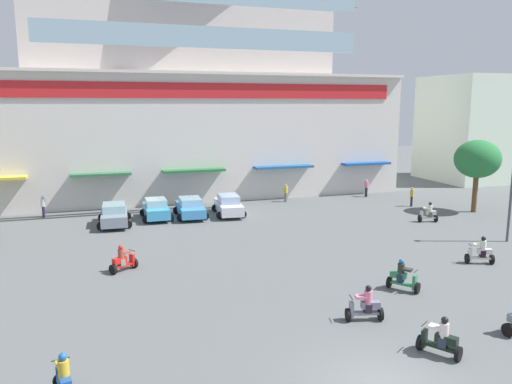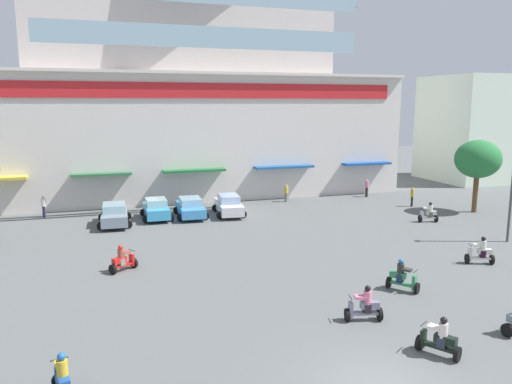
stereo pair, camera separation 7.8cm
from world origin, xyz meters
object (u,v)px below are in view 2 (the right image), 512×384
Objects in this scene: parked_car_1 at (156,209)px; scooter_rider_0 at (429,214)px; scooter_rider_5 at (365,306)px; pedestrian_0 at (367,187)px; scooter_rider_2 at (480,253)px; scooter_rider_8 at (402,278)px; parked_car_0 at (115,214)px; pedestrian_2 at (286,192)px; scooter_rider_4 at (63,380)px; scooter_rider_6 at (123,260)px; scooter_rider_1 at (439,340)px; plaza_tree_1 at (478,159)px; parked_car_2 at (191,207)px; parked_car_3 at (229,205)px; pedestrian_1 at (43,205)px; pedestrian_3 at (412,195)px.

scooter_rider_0 is at bearing -20.35° from parked_car_1.
pedestrian_0 is (13.87, 23.86, 0.32)m from scooter_rider_5.
scooter_rider_8 is at bearing -161.56° from scooter_rider_2.
parked_car_0 is 2.86× the size of pedestrian_2.
scooter_rider_4 is 31.09m from pedestrian_2.
scooter_rider_6 is at bearing 151.25° from scooter_rider_8.
scooter_rider_1 is at bearing -5.50° from scooter_rider_4.
parked_car_0 is at bearing 84.27° from scooter_rider_4.
scooter_rider_6 is (0.06, -10.52, -0.19)m from parked_car_0.
parked_car_0 is 24.02m from scooter_rider_2.
pedestrian_0 reaches higher than scooter_rider_8.
plaza_tree_1 is 1.33× the size of parked_car_2.
plaza_tree_1 is at bearing -14.54° from parked_car_3.
parked_car_1 is (3.07, 0.98, 0.00)m from parked_car_0.
scooter_rider_5 is 1.02× the size of scooter_rider_6.
pedestrian_1 is at bearing 109.35° from scooter_rider_6.
pedestrian_2 is (-3.82, 19.45, 0.25)m from scooter_rider_2.
scooter_rider_2 is 15.38m from pedestrian_3.
scooter_rider_2 reaches higher than parked_car_2.
pedestrian_1 reaches higher than pedestrian_2.
plaza_tree_1 reaches higher than pedestrian_1.
pedestrian_3 is (29.35, -4.98, -0.01)m from pedestrian_1.
scooter_rider_4 is 33.71m from pedestrian_3.
parked_car_0 is 2.99× the size of scooter_rider_1.
parked_car_2 is at bearing -168.92° from pedestrian_0.
scooter_rider_0 is (22.07, -6.06, -0.16)m from parked_car_0.
parked_car_3 is at bearing -14.08° from pedestrian_1.
scooter_rider_6 is at bearing 78.71° from scooter_rider_4.
pedestrian_3 reaches higher than pedestrian_2.
pedestrian_3 is (24.27, -0.84, 0.17)m from parked_car_0.
plaza_tree_1 is 1.28× the size of parked_car_0.
scooter_rider_2 is 0.97× the size of pedestrian_2.
scooter_rider_1 is at bearing -125.57° from scooter_rider_0.
parked_car_2 is 20.62m from scooter_rider_2.
parked_car_0 is 3.02× the size of scooter_rider_0.
scooter_rider_8 is (-6.31, -2.10, -0.01)m from scooter_rider_2.
scooter_rider_6 is at bearing 128.79° from scooter_rider_1.
pedestrian_1 is (-8.16, 3.16, 0.18)m from parked_car_1.
parked_car_0 reaches higher than scooter_rider_4.
parked_car_1 is at bearing 177.12° from parked_car_3.
scooter_rider_5 is at bearing -140.63° from plaza_tree_1.
pedestrian_3 is (14.25, 22.07, 0.36)m from scooter_rider_1.
pedestrian_1 reaches higher than scooter_rider_4.
plaza_tree_1 is 1.27× the size of parked_car_3.
scooter_rider_5 is 24.64m from pedestrian_2.
parked_car_1 reaches higher than scooter_rider_5.
parked_car_3 is at bearing 122.25° from scooter_rider_2.
parked_car_1 is 0.84× the size of parked_car_3.
pedestrian_2 is (19.90, 0.16, -0.07)m from pedestrian_1.
pedestrian_2 reaches higher than parked_car_0.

